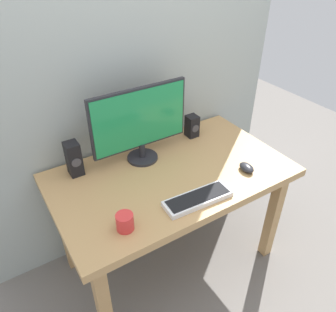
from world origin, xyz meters
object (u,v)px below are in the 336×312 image
object	(u,v)px
keyboard_primary	(198,199)
mouse	(247,168)
speaker_left	(74,159)
monitor	(140,122)
desk	(171,185)
speaker_right	(192,126)
coffee_mug	(125,222)

from	to	relation	value
keyboard_primary	mouse	size ratio (longest dim) A/B	3.58
speaker_left	mouse	bearing A→B (deg)	-30.53
speaker_left	monitor	bearing A→B (deg)	-9.29
desk	speaker_right	size ratio (longest dim) A/B	9.22
mouse	speaker_left	xyz separation A→B (m)	(-0.85, 0.50, 0.08)
desk	mouse	world-z (taller)	mouse
desk	coffee_mug	distance (m)	0.51
mouse	desk	bearing A→B (deg)	156.55
keyboard_primary	speaker_left	size ratio (longest dim) A/B	1.84
monitor	keyboard_primary	xyz separation A→B (m)	(0.06, -0.50, -0.23)
desk	speaker_left	size ratio (longest dim) A/B	6.76
mouse	speaker_right	distance (m)	0.49
speaker_left	coffee_mug	distance (m)	0.54
coffee_mug	speaker_left	bearing A→B (deg)	95.50
desk	speaker_right	xyz separation A→B (m)	(0.34, 0.27, 0.17)
monitor	keyboard_primary	distance (m)	0.55
desk	speaker_left	bearing A→B (deg)	149.11
monitor	mouse	xyz separation A→B (m)	(0.45, -0.43, -0.23)
desk	coffee_mug	world-z (taller)	coffee_mug
speaker_left	desk	bearing A→B (deg)	-30.89
speaker_left	keyboard_primary	bearing A→B (deg)	-51.17
keyboard_primary	coffee_mug	bearing A→B (deg)	176.22
desk	keyboard_primary	size ratio (longest dim) A/B	3.67
desk	monitor	xyz separation A→B (m)	(-0.08, 0.22, 0.35)
desk	speaker_right	world-z (taller)	speaker_right
keyboard_primary	speaker_right	size ratio (longest dim) A/B	2.51
desk	keyboard_primary	bearing A→B (deg)	-93.66
monitor	keyboard_primary	size ratio (longest dim) A/B	1.60
keyboard_primary	speaker_right	world-z (taller)	speaker_right
speaker_right	coffee_mug	bearing A→B (deg)	-145.26
monitor	speaker_right	bearing A→B (deg)	7.26
keyboard_primary	speaker_right	bearing A→B (deg)	57.21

